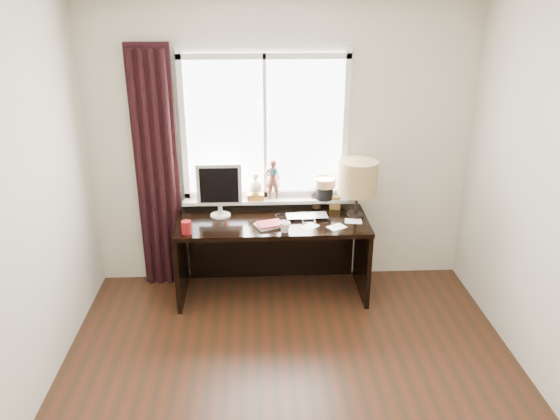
{
  "coord_description": "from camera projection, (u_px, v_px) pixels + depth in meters",
  "views": [
    {
      "loc": [
        -0.25,
        -2.82,
        2.67
      ],
      "look_at": [
        -0.05,
        1.25,
        1.0
      ],
      "focal_mm": 35.0,
      "sensor_mm": 36.0,
      "label": 1
    }
  ],
  "objects": [
    {
      "name": "mug",
      "position": [
        285.0,
        227.0,
        4.59
      ],
      "size": [
        0.13,
        0.13,
        0.09
      ],
      "primitive_type": "imported",
      "rotation": [
        0.0,
        0.0,
        0.88
      ],
      "color": "white",
      "rests_on": "desk"
    },
    {
      "name": "table_lamp",
      "position": [
        358.0,
        178.0,
        4.79
      ],
      "size": [
        0.35,
        0.35,
        0.52
      ],
      "color": "black",
      "rests_on": "desk"
    },
    {
      "name": "laptop",
      "position": [
        307.0,
        216.0,
        4.88
      ],
      "size": [
        0.38,
        0.25,
        0.03
      ],
      "primitive_type": "imported",
      "rotation": [
        0.0,
        0.0,
        0.05
      ],
      "color": "silver",
      "rests_on": "desk"
    },
    {
      "name": "floor",
      "position": [
        297.0,
        420.0,
        3.63
      ],
      "size": [
        3.5,
        4.0,
        0.0
      ],
      "primitive_type": "cube",
      "color": "black",
      "rests_on": "ground"
    },
    {
      "name": "red_cup",
      "position": [
        186.0,
        227.0,
        4.56
      ],
      "size": [
        0.08,
        0.08,
        0.11
      ],
      "primitive_type": "cylinder",
      "color": "maroon",
      "rests_on": "desk"
    },
    {
      "name": "ceiling",
      "position": [
        303.0,
        3.0,
        2.64
      ],
      "size": [
        3.5,
        4.0,
        0.0
      ],
      "primitive_type": "cube",
      "color": "white",
      "rests_on": "wall_back"
    },
    {
      "name": "desk",
      "position": [
        272.0,
        240.0,
        5.03
      ],
      "size": [
        1.7,
        0.7,
        0.75
      ],
      "color": "black",
      "rests_on": "floor"
    },
    {
      "name": "loose_papers",
      "position": [
        333.0,
        225.0,
        4.74
      ],
      "size": [
        0.57,
        0.27,
        0.0
      ],
      "color": "white",
      "rests_on": "desk"
    },
    {
      "name": "window",
      "position": [
        266.0,
        150.0,
        4.93
      ],
      "size": [
        1.52,
        0.23,
        1.4
      ],
      "color": "white",
      "rests_on": "ground"
    },
    {
      "name": "wall_back",
      "position": [
        281.0,
        148.0,
        4.98
      ],
      "size": [
        3.5,
        0.0,
        2.6
      ],
      "primitive_type": "cube",
      "rotation": [
        1.57,
        0.0,
        0.0
      ],
      "color": "beige",
      "rests_on": "ground"
    },
    {
      "name": "desk_cables",
      "position": [
        287.0,
        218.0,
        4.87
      ],
      "size": [
        0.36,
        0.36,
        0.01
      ],
      "color": "black",
      "rests_on": "desk"
    },
    {
      "name": "notebook_stack",
      "position": [
        269.0,
        225.0,
        4.71
      ],
      "size": [
        0.27,
        0.24,
        0.03
      ],
      "color": "beige",
      "rests_on": "desk"
    },
    {
      "name": "monitor",
      "position": [
        219.0,
        187.0,
        4.82
      ],
      "size": [
        0.4,
        0.18,
        0.49
      ],
      "color": "beige",
      "rests_on": "desk"
    },
    {
      "name": "icon_frame",
      "position": [
        335.0,
        203.0,
        5.05
      ],
      "size": [
        0.1,
        0.04,
        0.13
      ],
      "color": "gold",
      "rests_on": "desk"
    },
    {
      "name": "curtain",
      "position": [
        157.0,
        173.0,
        4.92
      ],
      "size": [
        0.38,
        0.09,
        2.25
      ],
      "color": "black",
      "rests_on": "floor"
    },
    {
      "name": "brush_holder",
      "position": [
        316.0,
        201.0,
        5.1
      ],
      "size": [
        0.09,
        0.09,
        0.25
      ],
      "color": "black",
      "rests_on": "desk"
    }
  ]
}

